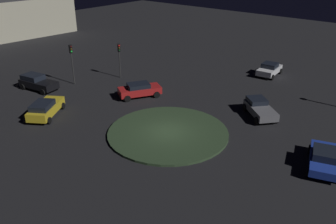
% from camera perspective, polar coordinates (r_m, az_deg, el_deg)
% --- Properties ---
extents(ground_plane, '(117.31, 117.31, 0.00)m').
position_cam_1_polar(ground_plane, '(29.34, 0.00, -3.46)').
color(ground_plane, black).
extents(roundabout_island, '(9.99, 9.99, 0.19)m').
position_cam_1_polar(roundabout_island, '(29.29, 0.00, -3.30)').
color(roundabout_island, '#2D4228').
rests_on(roundabout_island, ground_plane).
extents(car_red, '(4.58, 3.65, 1.45)m').
position_cam_1_polar(car_red, '(36.39, -4.62, 3.62)').
color(car_red, red).
rests_on(car_red, ground_plane).
extents(car_black, '(2.61, 4.56, 1.58)m').
position_cam_1_polar(car_black, '(40.73, -20.34, 4.53)').
color(car_black, black).
rests_on(car_black, ground_plane).
extents(car_blue, '(4.75, 3.17, 1.42)m').
position_cam_1_polar(car_blue, '(26.94, 23.94, -6.83)').
color(car_blue, '#1E38A5').
rests_on(car_blue, ground_plane).
extents(car_yellow, '(4.68, 3.92, 1.54)m').
position_cam_1_polar(car_yellow, '(33.83, -19.19, 0.58)').
color(car_yellow, gold).
rests_on(car_yellow, ground_plane).
extents(car_grey, '(3.91, 4.15, 1.43)m').
position_cam_1_polar(car_grey, '(33.08, 14.59, 0.56)').
color(car_grey, slate).
rests_on(car_grey, ground_plane).
extents(car_white, '(4.07, 2.37, 1.51)m').
position_cam_1_polar(car_white, '(44.37, 16.05, 6.66)').
color(car_white, white).
rests_on(car_white, ground_plane).
extents(traffic_light_north, '(0.33, 0.37, 4.49)m').
position_cam_1_polar(traffic_light_north, '(40.46, -15.29, 8.61)').
color(traffic_light_north, '#2D2D2D').
rests_on(traffic_light_north, ground_plane).
extents(traffic_light_northeast, '(0.37, 0.40, 4.05)m').
position_cam_1_polar(traffic_light_northeast, '(41.63, -7.88, 9.28)').
color(traffic_light_northeast, '#2D2D2D').
rests_on(traffic_light_northeast, ground_plane).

